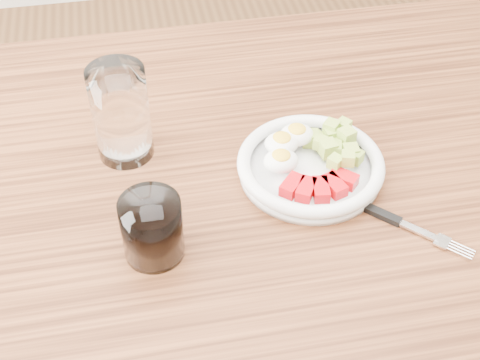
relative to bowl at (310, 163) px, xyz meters
name	(u,v)px	position (x,y,z in m)	size (l,w,h in m)	color
dining_table	(248,250)	(-0.09, -0.04, -0.12)	(1.50, 0.90, 0.77)	brown
bowl	(310,163)	(0.00, 0.00, 0.00)	(0.20, 0.20, 0.05)	white
fork	(387,217)	(0.08, -0.10, -0.01)	(0.14, 0.14, 0.01)	black
water_glass	(121,113)	(-0.24, 0.09, 0.05)	(0.08, 0.08, 0.14)	white
coffee_glass	(152,229)	(-0.22, -0.10, 0.02)	(0.07, 0.07, 0.08)	white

